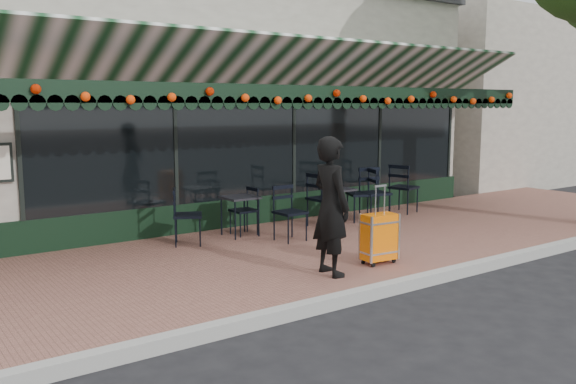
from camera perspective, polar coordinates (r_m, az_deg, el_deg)
ground at (r=7.78m, az=9.59°, el=-9.12°), size 80.00×80.00×0.00m
sidewalk at (r=9.22m, az=0.72°, el=-5.77°), size 18.00×4.00×0.15m
curb at (r=7.70m, az=10.03°, el=-8.72°), size 18.00×0.16×0.15m
restaurant_building at (r=14.08m, az=-13.62°, el=7.86°), size 12.00×9.60×4.50m
neighbor_building_right at (r=22.57m, az=18.77°, el=8.02°), size 12.00×8.00×4.80m
woman at (r=7.68m, az=4.04°, el=-1.34°), size 0.47×0.68×1.76m
suitcase at (r=8.37m, az=8.53°, el=-4.26°), size 0.49×0.30×1.07m
cafe_table_a at (r=11.12m, az=4.71°, el=0.00°), size 0.52×0.52×0.64m
cafe_table_b at (r=10.02m, az=-4.53°, el=-0.78°), size 0.53×0.53×0.66m
chair_a_left at (r=11.36m, az=6.88°, el=-0.25°), size 0.65×0.65×0.99m
chair_a_right at (r=12.37m, az=10.77°, el=0.38°), size 0.61×0.61×0.99m
chair_a_front at (r=11.48m, az=8.13°, el=-0.17°), size 0.59×0.59×0.99m
chair_b_left at (r=10.12m, az=-4.17°, el=-1.78°), size 0.40×0.40×0.80m
chair_b_right at (r=10.75m, az=3.35°, el=-0.69°), size 0.51×0.51×0.98m
chair_b_front at (r=9.65m, az=0.21°, el=-1.98°), size 0.46×0.46×0.89m
chair_solo at (r=9.51m, az=-9.37°, el=-2.22°), size 0.60×0.60×0.90m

